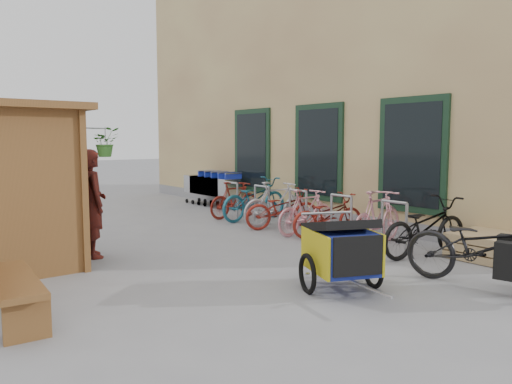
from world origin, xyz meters
TOP-DOWN VIEW (x-y plane):
  - ground at (0.00, 0.00)m, footprint 80.00×80.00m
  - building at (6.49, 4.50)m, footprint 6.07×13.00m
  - bike_rack at (2.30, 2.40)m, footprint 0.05×5.35m
  - pallet_stack at (3.00, -1.40)m, footprint 1.00×1.20m
  - bench at (-3.68, 0.35)m, footprint 0.59×1.61m
  - shopping_carts at (3.00, 6.79)m, footprint 0.56×2.24m
  - child_trailer at (-0.06, -0.97)m, footprint 1.08×1.64m
  - cargo_bike at (1.43, -2.04)m, footprint 1.07×2.07m
  - person_kiosk at (-1.89, 2.69)m, footprint 0.49×0.68m
  - bike_0 at (2.37, -0.56)m, footprint 1.91×0.87m
  - bike_1 at (2.45, 0.47)m, footprint 1.72×0.75m
  - bike_2 at (2.34, 1.57)m, footprint 1.69×0.86m
  - bike_3 at (2.15, 1.99)m, footprint 1.53×0.47m
  - bike_4 at (2.19, 2.76)m, footprint 1.74×1.07m
  - bike_5 at (2.31, 3.10)m, footprint 1.69×0.68m
  - bike_6 at (2.43, 4.05)m, footprint 1.95×0.79m
  - bike_7 at (2.25, 4.60)m, footprint 1.50×0.51m

SIDE VIEW (x-z plane):
  - ground at x=0.00m, z-range 0.00..0.00m
  - pallet_stack at x=3.00m, z-range 0.01..0.41m
  - bike_2 at x=2.34m, z-range 0.00..0.85m
  - bike_4 at x=2.19m, z-range 0.00..0.86m
  - bike_7 at x=2.25m, z-range 0.00..0.89m
  - bike_3 at x=2.15m, z-range 0.00..0.91m
  - bike_0 at x=2.37m, z-range 0.00..0.97m
  - bike_5 at x=2.31m, z-range 0.00..0.99m
  - bike_1 at x=2.45m, z-range 0.00..1.00m
  - bike_6 at x=2.43m, z-range 0.00..1.00m
  - bench at x=-3.68m, z-range 0.01..1.01m
  - cargo_bike at x=1.43m, z-range 0.00..1.03m
  - bike_rack at x=2.30m, z-range 0.08..0.95m
  - child_trailer at x=-0.06m, z-range 0.05..1.01m
  - shopping_carts at x=3.00m, z-range 0.08..1.09m
  - person_kiosk at x=-1.89m, z-range 0.00..1.74m
  - building at x=6.49m, z-range -0.01..6.99m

